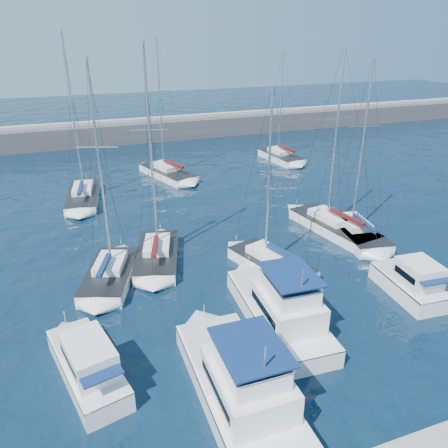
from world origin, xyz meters
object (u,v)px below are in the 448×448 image
object	(u,v)px
motor_yacht_port_inner	(241,386)
sailboat_mid_b	(157,255)
motor_yacht_stbd_inner	(281,311)
sailboat_mid_d	(333,226)
sailboat_back_a	(83,196)
sailboat_mid_a	(110,274)
sailboat_mid_c	(271,263)
motor_yacht_stbd_outer	(412,284)
sailboat_back_c	(281,157)
sailboat_mid_e	(355,232)
motor_yacht_port_outer	(88,366)
sailboat_back_b	(168,173)

from	to	relation	value
motor_yacht_port_inner	sailboat_mid_b	world-z (taller)	sailboat_mid_b
motor_yacht_stbd_inner	sailboat_mid_d	xyz separation A→B (m)	(10.73, 10.78, -0.61)
motor_yacht_port_inner	sailboat_mid_b	size ratio (longest dim) A/B	0.61
sailboat_back_a	sailboat_mid_a	bearing A→B (deg)	-79.73
sailboat_mid_c	sailboat_mid_b	bearing A→B (deg)	134.18
motor_yacht_port_inner	motor_yacht_stbd_outer	distance (m)	15.21
sailboat_mid_a	sailboat_back_c	world-z (taller)	sailboat_mid_a
motor_yacht_port_inner	sailboat_mid_d	size ratio (longest dim) A/B	0.63
sailboat_back_c	sailboat_mid_e	bearing A→B (deg)	-107.93
sailboat_mid_d	sailboat_back_a	bearing A→B (deg)	132.92
sailboat_mid_e	sailboat_back_a	world-z (taller)	sailboat_back_a
motor_yacht_port_inner	sailboat_mid_d	bearing A→B (deg)	45.75
motor_yacht_port_outer	motor_yacht_stbd_outer	distance (m)	21.25
motor_yacht_stbd_inner	sailboat_mid_a	world-z (taller)	sailboat_mid_a
sailboat_mid_c	sailboat_back_a	distance (m)	23.50
sailboat_back_a	sailboat_back_b	size ratio (longest dim) A/B	1.05
motor_yacht_port_outer	motor_yacht_port_inner	distance (m)	7.96
sailboat_mid_e	sailboat_back_b	distance (m)	25.13
sailboat_mid_c	motor_yacht_port_outer	bearing A→B (deg)	-170.33
sailboat_back_a	motor_yacht_port_outer	bearing A→B (deg)	-85.19
motor_yacht_port_outer	sailboat_back_c	distance (m)	44.09
sailboat_mid_d	sailboat_back_b	size ratio (longest dim) A/B	0.98
sailboat_mid_b	sailboat_back_c	size ratio (longest dim) A/B	1.12
sailboat_mid_c	sailboat_back_b	size ratio (longest dim) A/B	0.85
motor_yacht_stbd_inner	sailboat_mid_e	size ratio (longest dim) A/B	0.64
sailboat_mid_a	sailboat_back_b	world-z (taller)	sailboat_back_b
sailboat_mid_c	sailboat_back_a	size ratio (longest dim) A/B	0.81
sailboat_back_b	sailboat_back_c	bearing A→B (deg)	-12.76
sailboat_mid_a	sailboat_mid_d	distance (m)	19.99
motor_yacht_stbd_inner	sailboat_mid_e	world-z (taller)	sailboat_mid_e
motor_yacht_port_inner	sailboat_back_b	world-z (taller)	sailboat_back_b
sailboat_back_a	motor_yacht_stbd_inner	bearing A→B (deg)	-61.58
motor_yacht_port_outer	sailboat_mid_c	xyz separation A→B (m)	(13.85, 7.17, -0.42)
sailboat_mid_c	sailboat_back_a	bearing A→B (deg)	104.07
sailboat_back_a	sailboat_mid_c	bearing A→B (deg)	-50.32
motor_yacht_stbd_inner	sailboat_mid_a	size ratio (longest dim) A/B	0.63
sailboat_mid_b	sailboat_back_a	distance (m)	16.43
motor_yacht_stbd_inner	sailboat_mid_e	xyz separation A→B (m)	(11.85, 9.02, -0.60)
sailboat_mid_a	sailboat_mid_c	size ratio (longest dim) A/B	1.13
motor_yacht_port_inner	sailboat_back_c	size ratio (longest dim) A/B	0.68
motor_yacht_port_outer	sailboat_mid_a	distance (m)	9.93
motor_yacht_port_inner	motor_yacht_stbd_outer	bearing A→B (deg)	18.55
motor_yacht_stbd_inner	sailboat_back_a	xyz separation A→B (m)	(-9.90, 26.47, -0.59)
motor_yacht_port_inner	sailboat_mid_b	distance (m)	15.51
motor_yacht_stbd_inner	motor_yacht_stbd_outer	size ratio (longest dim) A/B	1.72
sailboat_mid_e	sailboat_back_c	xyz separation A→B (m)	(5.02, 24.17, -0.01)
sailboat_mid_c	sailboat_back_a	xyz separation A→B (m)	(-12.37, 19.98, 0.02)
sailboat_back_b	sailboat_back_c	size ratio (longest dim) A/B	1.11
motor_yacht_stbd_inner	sailboat_mid_b	size ratio (longest dim) A/B	0.60
motor_yacht_stbd_inner	motor_yacht_port_outer	bearing A→B (deg)	-173.57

